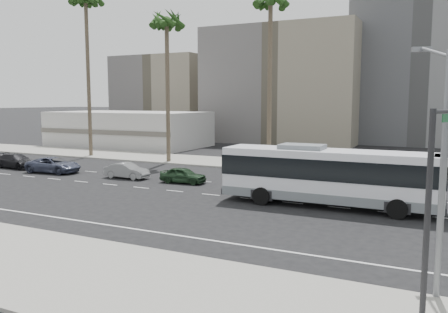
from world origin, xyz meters
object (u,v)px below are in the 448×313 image
Objects in this scene: palm_mid at (167,25)px; palm_far at (86,2)px; car_c at (54,165)px; city_bus at (328,175)px; car_d at (16,161)px; streetlight_corner at (440,153)px; car_a at (183,175)px; car_b at (127,171)px; palm_near at (271,4)px.

palm_far is at bearing 177.55° from palm_mid.
city_bus is at bearing -100.97° from car_c.
city_bus is 26.13m from car_c.
streetlight_corner is at bearing -108.01° from car_d.
palm_far is at bearing 57.61° from car_a.
car_b is (-17.94, 2.97, -1.36)m from city_bus.
car_a is 0.95× the size of car_b.
car_a is at bearing -52.00° from palm_mid.
palm_mid reaches higher than car_d.
palm_near is at bearing 122.54° from city_bus.
palm_near reaches higher than car_c.
palm_far is at bearing 130.99° from streetlight_corner.
streetlight_corner is 0.44× the size of palm_far.
city_bus is 1.54× the size of streetlight_corner.
city_bus is 0.68× the size of palm_far.
palm_near is (-15.68, 26.20, 10.93)m from streetlight_corner.
streetlight_corner is 0.50× the size of palm_near.
car_b is at bearing -87.16° from car_d.
car_b is at bearing -77.46° from palm_mid.
palm_far is (-37.72, 25.14, 12.90)m from streetlight_corner.
car_d is 20.02m from palm_far.
city_bus is at bearing -92.34° from car_d.
car_c is at bearing -118.89° from palm_mid.
car_b is at bearing 133.66° from streetlight_corner.
palm_mid is (-2.24, 10.06, 13.76)m from car_b.
car_b is 8.04m from car_c.
palm_mid is at bearing -2.45° from palm_far.
palm_far is (-18.93, 10.38, 17.15)m from car_a.
car_a is 19.26m from palm_near.
palm_near is at bearing 8.06° from palm_mid.
car_d is 0.56× the size of streetlight_corner.
car_d is at bearing -152.54° from palm_near.
city_bus is at bearing -23.30° from palm_far.
car_d is at bearing -138.57° from palm_mid.
palm_far is at bearing 2.68° from car_d.
car_c is 0.26× the size of palm_far.
palm_mid reaches higher than car_c.
car_d is 20.37m from palm_mid.
palm_mid reaches higher than car_b.
car_d is 40.79m from streetlight_corner.
palm_near reaches higher than car_d.
car_d is 0.28× the size of palm_near.
streetlight_corner is (37.82, -14.70, 4.19)m from car_d.
car_b is 17.19m from palm_mid.
city_bus is at bearing -57.34° from palm_near.
streetlight_corner is at bearing -131.80° from car_a.
palm_near reaches higher than city_bus.
palm_near is (-9.34, 14.57, 13.80)m from city_bus.
car_a is at bearing -92.88° from car_c.
car_a is at bearing -28.74° from palm_far.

